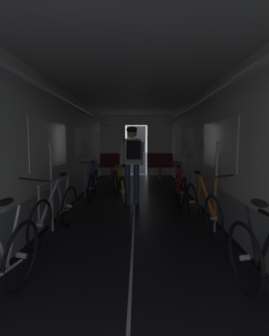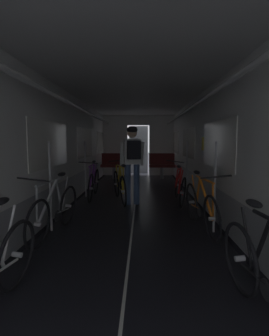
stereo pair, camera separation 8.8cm
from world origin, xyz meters
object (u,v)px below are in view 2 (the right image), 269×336
Objects in this scene: bench_seat_far_right at (162,163)px; bicycle_silver at (55,211)px; bicycle_orange at (201,206)px; person_cyclist_aisle at (132,156)px; bicycle_purple at (94,183)px; bicycle_red at (180,186)px; bench_seat_far_left at (114,163)px; bicycle_yellow_in_aisle at (120,185)px.

bicycle_silver is at bearing -108.11° from bench_seat_far_right.
person_cyclist_aisle is (-1.14, 1.68, 0.69)m from bicycle_orange.
bicycle_red reaches higher than bicycle_purple.
bicycle_orange is at bearing -47.82° from bicycle_purple.
bench_seat_far_left reaches higher than bicycle_purple.
bicycle_yellow_in_aisle is (0.68, -0.40, 0.00)m from bicycle_purple.
bench_seat_far_right is at bearing 91.83° from bicycle_orange.
bicycle_orange reaches higher than bicycle_yellow_in_aisle.
bench_seat_far_right is 4.13m from bicycle_yellow_in_aisle.
bicycle_yellow_in_aisle is at bearing -82.13° from bench_seat_far_left.
bicycle_red is at bearing 9.23° from person_cyclist_aisle.
bicycle_orange is at bearing -87.85° from bicycle_red.
person_cyclist_aisle reaches higher than bicycle_orange.
bicycle_orange is (2.22, 0.33, 0.00)m from bicycle_silver.
bicycle_yellow_in_aisle is at bearing -30.25° from bicycle_purple.
person_cyclist_aisle is 0.80m from bicycle_yellow_in_aisle.
bicycle_red reaches higher than bench_seat_far_left.
person_cyclist_aisle is 1.04× the size of bicycle_yellow_in_aisle.
bicycle_purple is at bearing 166.53° from bicycle_red.
bench_seat_far_right is at bearing 72.23° from bicycle_yellow_in_aisle.
bicycle_red is at bearing 92.15° from bicycle_orange.
person_cyclist_aisle is (0.85, -4.20, 0.50)m from bench_seat_far_left.
bicycle_orange is at bearing -88.17° from bench_seat_far_right.
bicycle_red is (1.92, -4.02, -0.19)m from bench_seat_far_left.
person_cyclist_aisle is (-0.95, -4.20, 0.50)m from bench_seat_far_right.
bicycle_silver reaches higher than bicycle_purple.
bicycle_silver is (-2.03, -6.20, -0.18)m from bench_seat_far_right.
bicycle_purple is 1.37m from person_cyclist_aisle.
bicycle_purple is at bearing 145.89° from person_cyclist_aisle.
person_cyclist_aisle is at bearing -78.59° from bench_seat_far_left.
person_cyclist_aisle reaches higher than bench_seat_far_left.
bicycle_orange is at bearing -71.31° from bench_seat_far_left.
person_cyclist_aisle is (0.98, -0.67, 0.69)m from bicycle_purple.
bicycle_silver is 2.41m from bicycle_yellow_in_aisle.
bicycle_silver is 1.00× the size of bicycle_purple.
bicycle_yellow_in_aisle is at bearing -107.77° from bench_seat_far_right.
bicycle_purple is (-0.14, -3.53, -0.18)m from bench_seat_far_left.
bicycle_red is 1.86m from bicycle_orange.
bicycle_red is 1.29m from person_cyclist_aisle.
bicycle_silver is 1.00× the size of bicycle_red.
bicycle_purple is at bearing 132.18° from bicycle_orange.
bicycle_orange is (0.19, -5.87, -0.18)m from bench_seat_far_right.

